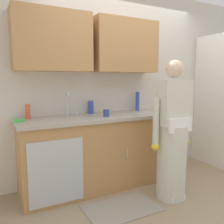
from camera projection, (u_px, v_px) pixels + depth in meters
The scene contains 14 objects.
ground_plane at pixel (163, 199), 2.81m from camera, with size 9.00×9.00×0.00m, color #998466.
kitchen_wall_with_uppers at pixel (113, 74), 3.42m from camera, with size 4.80×0.44×2.70m.
closet_door_panel at pixel (222, 102), 3.69m from camera, with size 1.10×0.04×2.10m, color silver.
counter_cabinet at pixel (96, 153), 3.11m from camera, with size 1.90×0.62×0.90m.
countertop at pixel (96, 118), 3.05m from camera, with size 1.96×0.66×0.04m, color #A8A093.
sink at pixel (74, 119), 2.92m from camera, with size 0.50×0.36×0.35m.
person_at_sink at pixel (172, 141), 2.79m from camera, with size 0.55×0.34×1.62m.
floor_mat at pixel (122, 208), 2.61m from camera, with size 0.80×0.50×0.01m, color gray.
bottle_cleaner_spray at pixel (28, 111), 2.83m from camera, with size 0.06×0.06×0.17m, color #E05933.
bottle_dish_liquid at pixel (137, 101), 3.56m from camera, with size 0.06×0.06×0.28m, color #334CB2.
bottle_water_short at pixel (91, 107), 3.26m from camera, with size 0.07×0.07×0.18m, color #334CB2.
cup_by_sink at pixel (106, 113), 2.99m from camera, with size 0.08×0.08×0.09m, color #33478C.
knife_on_counter at pixel (142, 113), 3.32m from camera, with size 0.24×0.02×0.01m, color silver.
sponge at pixel (19, 121), 2.62m from camera, with size 0.11×0.07×0.03m, color #4CBF4C.
Camera 1 is at (-1.76, -2.07, 1.41)m, focal length 38.30 mm.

